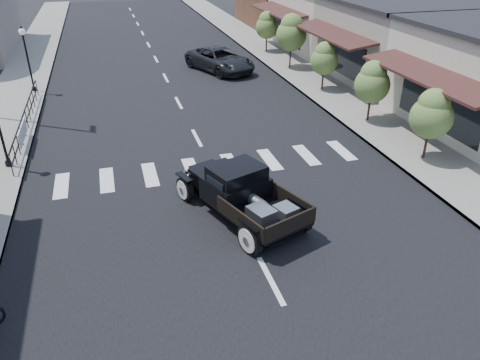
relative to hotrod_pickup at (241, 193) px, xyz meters
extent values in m
plane|color=black|center=(-0.12, -0.28, -0.87)|extent=(120.00, 120.00, 0.00)
cube|color=black|center=(-0.12, 14.72, -0.86)|extent=(14.00, 80.00, 0.02)
cube|color=gray|center=(-8.62, 14.72, -0.80)|extent=(3.00, 80.00, 0.15)
cube|color=gray|center=(8.38, 14.72, -0.80)|extent=(3.00, 80.00, 0.15)
cube|color=gray|center=(14.88, 12.72, 1.38)|extent=(10.00, 9.00, 4.50)
cube|color=beige|center=(14.88, 21.72, 1.38)|extent=(10.00, 9.00, 4.50)
imported|color=black|center=(3.57, 17.38, -0.13)|extent=(4.30, 5.88, 1.49)
camera|label=1|loc=(-3.55, -12.35, 7.34)|focal=35.00mm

